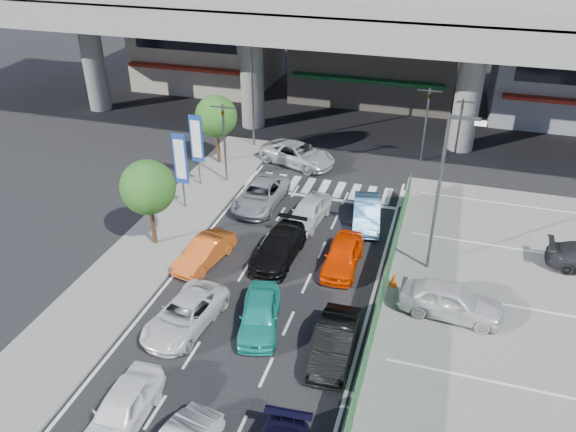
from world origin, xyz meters
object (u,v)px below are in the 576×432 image
(taxi_teal_mid, at_px, (260,314))
(sedan_white_front_mid, at_px, (308,212))
(street_lamp_right, at_px, (444,183))
(sedan_white_mid_left, at_px, (185,314))
(taxi_orange_right, at_px, (343,256))
(tree_near, at_px, (148,188))
(traffic_cone, at_px, (394,279))
(kei_truck_front_right, at_px, (367,213))
(tree_far, at_px, (216,117))
(sedan_black_mid, at_px, (279,248))
(street_lamp_left, at_px, (254,83))
(crossing_wagon_silver, at_px, (298,154))
(traffic_light_right, at_px, (428,106))
(signboard_far, at_px, (197,141))
(traffic_light_left, at_px, (223,124))
(wagon_silver_front_left, at_px, (261,195))
(van_white_back_left, at_px, (122,409))
(hatch_black_mid_right, at_px, (335,342))
(taxi_orange_left, at_px, (205,252))
(parked_sedan_white, at_px, (451,300))
(signboard_near, at_px, (181,161))

(taxi_teal_mid, height_order, sedan_white_front_mid, same)
(street_lamp_right, distance_m, sedan_white_mid_left, 12.95)
(taxi_orange_right, bearing_deg, tree_near, -175.80)
(traffic_cone, bearing_deg, kei_truck_front_right, 112.77)
(tree_far, relative_size, sedan_black_mid, 1.02)
(street_lamp_left, xyz_separation_m, traffic_cone, (11.93, -14.04, -4.32))
(crossing_wagon_silver, distance_m, traffic_cone, 14.51)
(sedan_white_mid_left, xyz_separation_m, crossing_wagon_silver, (0.01, 17.39, 0.10))
(traffic_light_right, relative_size, signboard_far, 1.11)
(street_lamp_right, xyz_separation_m, sedan_white_mid_left, (-9.75, -7.44, -4.14))
(traffic_light_left, height_order, sedan_white_front_mid, traffic_light_left)
(sedan_white_mid_left, relative_size, wagon_silver_front_left, 0.92)
(crossing_wagon_silver, bearing_deg, tree_near, 177.96)
(tree_near, bearing_deg, taxi_orange_right, 4.75)
(van_white_back_left, relative_size, sedan_black_mid, 0.86)
(taxi_teal_mid, relative_size, sedan_black_mid, 0.86)
(sedan_white_mid_left, xyz_separation_m, hatch_black_mid_right, (6.51, 0.14, 0.06))
(taxi_orange_left, xyz_separation_m, kei_truck_front_right, (7.07, 6.20, 0.05))
(taxi_orange_left, xyz_separation_m, wagon_silver_front_left, (0.68, 6.51, 0.05))
(taxi_teal_mid, bearing_deg, van_white_back_left, -128.55)
(signboard_far, height_order, van_white_back_left, signboard_far)
(signboard_far, xyz_separation_m, hatch_black_mid_right, (11.53, -12.29, -2.37))
(street_lamp_left, bearing_deg, tree_near, -92.76)
(sedan_black_mid, bearing_deg, street_lamp_right, 12.87)
(tree_far, height_order, hatch_black_mid_right, tree_far)
(street_lamp_right, bearing_deg, taxi_teal_mid, -135.60)
(traffic_cone, bearing_deg, tree_near, 179.82)
(wagon_silver_front_left, bearing_deg, street_lamp_left, 113.59)
(traffic_light_left, xyz_separation_m, sedan_white_front_mid, (6.37, -3.42, -3.25))
(sedan_white_mid_left, distance_m, traffic_cone, 9.80)
(taxi_teal_mid, bearing_deg, street_lamp_left, 96.83)
(traffic_light_left, bearing_deg, hatch_black_mid_right, -52.70)
(van_white_back_left, relative_size, wagon_silver_front_left, 0.82)
(van_white_back_left, bearing_deg, street_lamp_left, 97.51)
(sedan_black_mid, relative_size, parked_sedan_white, 1.04)
(crossing_wagon_silver, bearing_deg, van_white_back_left, -161.30)
(signboard_near, distance_m, tree_far, 6.54)
(street_lamp_right, height_order, signboard_far, street_lamp_right)
(tree_near, bearing_deg, tree_far, 94.36)
(traffic_light_left, xyz_separation_m, taxi_orange_right, (9.14, -7.17, -3.25))
(sedan_black_mid, bearing_deg, hatch_black_mid_right, -51.93)
(wagon_silver_front_left, bearing_deg, sedan_white_mid_left, -85.34)
(sedan_black_mid, bearing_deg, wagon_silver_front_left, 120.59)
(traffic_light_left, height_order, taxi_orange_right, traffic_light_left)
(tree_near, xyz_separation_m, taxi_orange_left, (3.25, -0.81, -2.75))
(tree_far, bearing_deg, taxi_orange_right, -42.02)
(traffic_light_left, relative_size, tree_near, 1.08)
(traffic_light_left, height_order, hatch_black_mid_right, traffic_light_left)
(traffic_light_left, xyz_separation_m, street_lamp_left, (-0.13, 6.00, 0.83))
(taxi_orange_right, distance_m, wagon_silver_front_left, 7.74)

